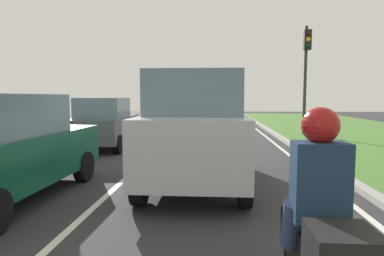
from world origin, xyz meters
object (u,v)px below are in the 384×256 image
Objects in this scene: car_hatchback_far at (105,123)px; traffic_light_near_right at (306,61)px; car_suv_ahead at (197,128)px; car_sedan_left_lane at (2,149)px; rider_person at (319,179)px.

traffic_light_near_right is at bearing 26.69° from car_hatchback_far.
car_hatchback_far is at bearing 126.73° from car_suv_ahead.
car_sedan_left_lane is at bearing -156.18° from car_suv_ahead.
car_sedan_left_lane reaches higher than rider_person.
traffic_light_near_right reaches higher than car_hatchback_far.
car_suv_ahead reaches higher than car_hatchback_far.
car_hatchback_far is 10.22m from rider_person.
traffic_light_near_right reaches higher than rider_person.
car_suv_ahead is 10.38m from traffic_light_near_right.
car_sedan_left_lane is at bearing -89.54° from car_hatchback_far.
car_sedan_left_lane is at bearing -126.67° from traffic_light_near_right.
rider_person is at bearing -75.11° from car_suv_ahead.
rider_person is 14.04m from traffic_light_near_right.
traffic_light_near_right is (3.37, 13.44, 2.24)m from rider_person.
car_suv_ahead is 1.04× the size of car_sedan_left_lane.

